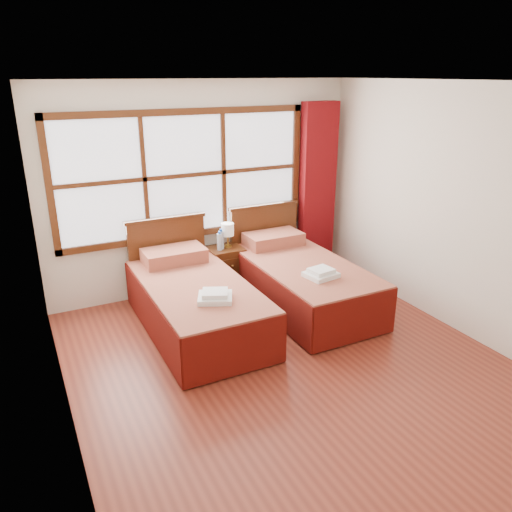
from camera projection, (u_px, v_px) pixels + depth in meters
name	position (u px, v px, depth m)	size (l,w,h in m)	color
floor	(293.00, 368.00, 4.79)	(4.50, 4.50, 0.00)	maroon
ceiling	(302.00, 81.00, 3.89)	(4.50, 4.50, 0.00)	white
wall_back	(204.00, 189.00, 6.22)	(4.00, 4.00, 0.00)	silver
wall_left	(53.00, 280.00, 3.50)	(4.50, 4.50, 0.00)	silver
wall_right	(462.00, 212.00, 5.18)	(4.50, 4.50, 0.00)	silver
window	(185.00, 175.00, 6.02)	(3.16, 0.06, 1.56)	white
curtain	(317.00, 189.00, 6.83)	(0.50, 0.16, 2.30)	maroon
bed_left	(195.00, 301.00, 5.45)	(1.06, 2.08, 1.03)	#42200D
bed_right	(300.00, 280.00, 6.02)	(1.07, 2.09, 1.04)	#42200D
nightstand	(226.00, 269.00, 6.43)	(0.43, 0.43, 0.57)	#4A2410
towels_left	(215.00, 296.00, 4.91)	(0.42, 0.40, 0.10)	white
towels_right	(321.00, 273.00, 5.47)	(0.36, 0.33, 0.10)	white
lamp	(228.00, 230.00, 6.30)	(0.16, 0.16, 0.31)	gold
bottle_near	(220.00, 242.00, 6.22)	(0.06, 0.06, 0.24)	#A3BCD1
bottle_far	(221.00, 240.00, 6.26)	(0.07, 0.07, 0.26)	#A3BCD1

